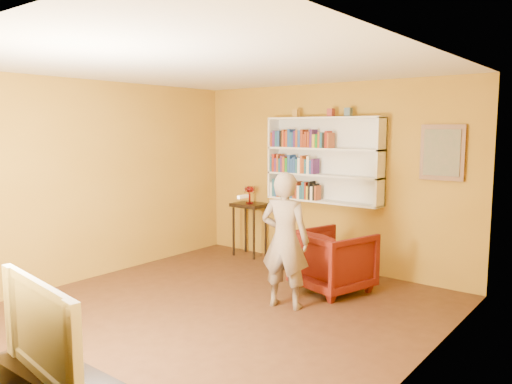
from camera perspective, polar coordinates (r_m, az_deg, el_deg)
room_shell at (r=5.46m, az=-5.09°, el=-3.67°), size 5.30×5.80×2.88m
bookshelf at (r=7.32m, az=7.94°, el=3.63°), size 1.80×0.29×1.23m
books_row_lower at (r=7.51m, az=4.45°, el=0.22°), size 0.82×0.19×0.27m
books_row_middle at (r=7.49m, az=4.31°, el=3.13°), size 0.77×0.19×0.27m
books_row_upper at (r=7.41m, az=5.10°, el=6.02°), size 1.01×0.19×0.27m
ornament_left at (r=7.51m, az=4.62°, el=8.94°), size 0.08×0.08×0.12m
ornament_centre at (r=7.20m, az=8.55°, el=8.96°), size 0.08×0.08×0.12m
ornament_right at (r=7.07m, az=10.50°, el=8.97°), size 0.09×0.09×0.12m
framed_painting at (r=6.68m, az=20.52°, el=4.24°), size 0.55×0.05×0.70m
console_table at (r=8.02m, az=-0.74°, el=-2.34°), size 0.53×0.40×0.86m
ruby_lustre at (r=7.97m, az=-0.74°, el=0.13°), size 0.17×0.17×0.28m
armchair at (r=6.44m, az=8.77°, el=-7.75°), size 1.04×1.05×0.78m
person at (r=5.72m, az=3.33°, el=-5.52°), size 0.65×0.51×1.57m
game_remote at (r=5.55m, az=-1.51°, el=-0.53°), size 0.04×0.15×0.04m
television at (r=3.62m, az=-21.76°, el=-14.01°), size 1.14×0.30×0.65m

